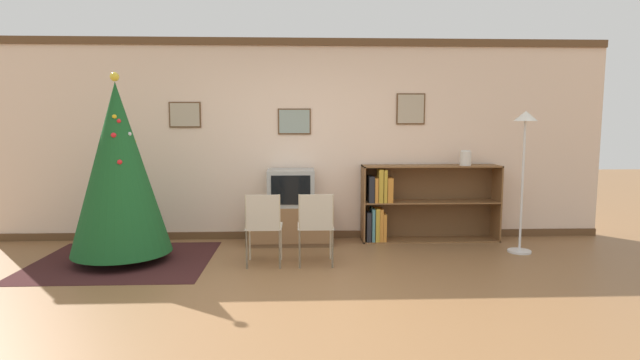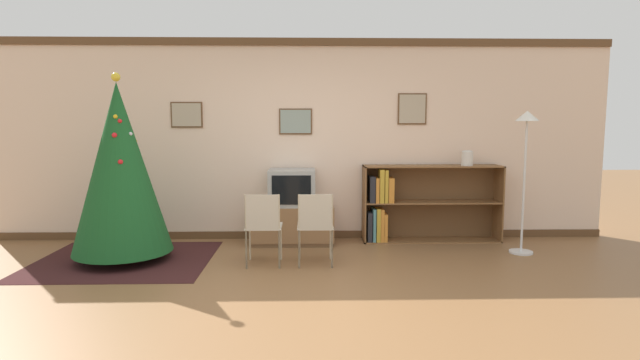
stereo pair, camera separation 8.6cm
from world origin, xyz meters
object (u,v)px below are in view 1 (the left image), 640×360
at_px(folding_chair_left, 264,225).
at_px(folding_chair_right, 316,224).
at_px(bookshelf, 409,203).
at_px(television, 291,187).
at_px(vase, 465,158).
at_px(standing_lamp, 524,144).
at_px(christmas_tree, 119,169).
at_px(tv_console, 291,224).

distance_m(folding_chair_left, folding_chair_right, 0.58).
bearing_deg(bookshelf, television, -176.20).
bearing_deg(bookshelf, folding_chair_left, -148.28).
relative_size(vase, standing_lamp, 0.12).
distance_m(christmas_tree, television, 2.10).
height_order(folding_chair_left, vase, vase).
distance_m(bookshelf, standing_lamp, 1.63).
distance_m(christmas_tree, folding_chair_left, 1.77).
bearing_deg(television, standing_lamp, -11.56).
relative_size(christmas_tree, television, 3.55).
xyz_separation_m(christmas_tree, vase, (4.24, 0.83, 0.05)).
bearing_deg(christmas_tree, folding_chair_right, -7.04).
bearing_deg(bookshelf, standing_lamp, -28.97).
bearing_deg(tv_console, christmas_tree, -157.92).
height_order(tv_console, folding_chair_right, folding_chair_right).
bearing_deg(standing_lamp, folding_chair_left, -171.26).
xyz_separation_m(television, standing_lamp, (2.82, -0.58, 0.58)).
bearing_deg(folding_chair_right, christmas_tree, 172.96).
bearing_deg(bookshelf, vase, -4.21).
distance_m(tv_console, folding_chair_right, 1.12).
relative_size(christmas_tree, tv_console, 1.97).
xyz_separation_m(tv_console, vase, (2.32, 0.05, 0.87)).
distance_m(folding_chair_right, vase, 2.40).
relative_size(tv_console, bookshelf, 0.59).
xyz_separation_m(christmas_tree, tv_console, (1.93, 0.78, -0.81)).
height_order(folding_chair_left, bookshelf, bookshelf).
bearing_deg(standing_lamp, bookshelf, 151.03).
bearing_deg(tv_console, standing_lamp, -11.61).
distance_m(television, vase, 2.35).
height_order(christmas_tree, television, christmas_tree).
relative_size(tv_console, folding_chair_right, 1.32).
xyz_separation_m(tv_console, bookshelf, (1.59, 0.10, 0.25)).
height_order(christmas_tree, tv_console, christmas_tree).
bearing_deg(christmas_tree, bookshelf, 14.13).
bearing_deg(vase, folding_chair_right, -151.43).
distance_m(folding_chair_left, bookshelf, 2.20).
xyz_separation_m(tv_console, television, (0.00, -0.00, 0.49)).
bearing_deg(television, folding_chair_left, -105.30).
distance_m(christmas_tree, standing_lamp, 4.75).
bearing_deg(television, tv_console, 90.00).
distance_m(folding_chair_left, standing_lamp, 3.25).
xyz_separation_m(christmas_tree, standing_lamp, (4.74, 0.20, 0.26)).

